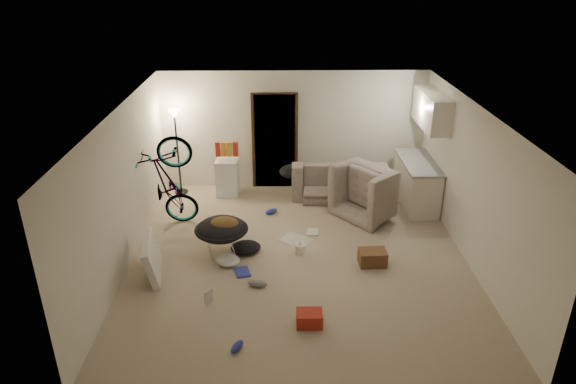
{
  "coord_description": "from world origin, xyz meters",
  "views": [
    {
      "loc": [
        -0.33,
        -7.34,
        4.53
      ],
      "look_at": [
        -0.17,
        0.6,
        0.92
      ],
      "focal_mm": 32.0,
      "sensor_mm": 36.0,
      "label": 1
    }
  ],
  "objects_px": {
    "drink_case_a": "(372,257)",
    "armchair": "(376,194)",
    "sofa": "(338,183)",
    "saucer_chair": "(222,234)",
    "drink_case_b": "(309,318)",
    "tv_box": "(152,258)",
    "floor_lamp": "(176,134)",
    "bicycle": "(171,202)",
    "mini_fridge": "(228,177)",
    "juicer": "(300,248)",
    "kitchen_counter": "(417,184)"
  },
  "relations": [
    {
      "from": "floor_lamp",
      "to": "drink_case_b",
      "type": "xyz_separation_m",
      "value": [
        2.47,
        -4.39,
        -1.21
      ]
    },
    {
      "from": "sofa",
      "to": "bicycle",
      "type": "height_order",
      "value": "bicycle"
    },
    {
      "from": "floor_lamp",
      "to": "bicycle",
      "type": "relative_size",
      "value": 1.0
    },
    {
      "from": "sofa",
      "to": "drink_case_a",
      "type": "bearing_deg",
      "value": 97.76
    },
    {
      "from": "armchair",
      "to": "drink_case_b",
      "type": "height_order",
      "value": "armchair"
    },
    {
      "from": "kitchen_counter",
      "to": "saucer_chair",
      "type": "distance_m",
      "value": 4.15
    },
    {
      "from": "bicycle",
      "to": "floor_lamp",
      "type": "bearing_deg",
      "value": 1.95
    },
    {
      "from": "bicycle",
      "to": "mini_fridge",
      "type": "xyz_separation_m",
      "value": [
        0.91,
        1.37,
        -0.09
      ]
    },
    {
      "from": "tv_box",
      "to": "mini_fridge",
      "type": "bearing_deg",
      "value": 63.69
    },
    {
      "from": "sofa",
      "to": "saucer_chair",
      "type": "distance_m",
      "value": 3.18
    },
    {
      "from": "armchair",
      "to": "bicycle",
      "type": "bearing_deg",
      "value": 58.29
    },
    {
      "from": "armchair",
      "to": "drink_case_a",
      "type": "relative_size",
      "value": 2.65
    },
    {
      "from": "saucer_chair",
      "to": "drink_case_b",
      "type": "relative_size",
      "value": 2.54
    },
    {
      "from": "mini_fridge",
      "to": "saucer_chair",
      "type": "height_order",
      "value": "mini_fridge"
    },
    {
      "from": "juicer",
      "to": "floor_lamp",
      "type": "bearing_deg",
      "value": 133.73
    },
    {
      "from": "saucer_chair",
      "to": "juicer",
      "type": "height_order",
      "value": "saucer_chair"
    },
    {
      "from": "bicycle",
      "to": "drink_case_b",
      "type": "xyz_separation_m",
      "value": [
        2.37,
        -2.92,
        -0.38
      ]
    },
    {
      "from": "kitchen_counter",
      "to": "drink_case_b",
      "type": "height_order",
      "value": "kitchen_counter"
    },
    {
      "from": "bicycle",
      "to": "juicer",
      "type": "distance_m",
      "value": 2.58
    },
    {
      "from": "mini_fridge",
      "to": "saucer_chair",
      "type": "distance_m",
      "value": 2.41
    },
    {
      "from": "drink_case_b",
      "to": "saucer_chair",
      "type": "bearing_deg",
      "value": 125.81
    },
    {
      "from": "mini_fridge",
      "to": "juicer",
      "type": "height_order",
      "value": "mini_fridge"
    },
    {
      "from": "bicycle",
      "to": "drink_case_a",
      "type": "distance_m",
      "value": 3.78
    },
    {
      "from": "bicycle",
      "to": "drink_case_a",
      "type": "xyz_separation_m",
      "value": [
        3.48,
        -1.42,
        -0.35
      ]
    },
    {
      "from": "bicycle",
      "to": "sofa",
      "type": "bearing_deg",
      "value": -70.37
    },
    {
      "from": "drink_case_a",
      "to": "juicer",
      "type": "height_order",
      "value": "drink_case_a"
    },
    {
      "from": "floor_lamp",
      "to": "drink_case_b",
      "type": "height_order",
      "value": "floor_lamp"
    },
    {
      "from": "armchair",
      "to": "tv_box",
      "type": "bearing_deg",
      "value": 80.19
    },
    {
      "from": "sofa",
      "to": "bicycle",
      "type": "relative_size",
      "value": 1.06
    },
    {
      "from": "sofa",
      "to": "drink_case_a",
      "type": "height_order",
      "value": "sofa"
    },
    {
      "from": "kitchen_counter",
      "to": "armchair",
      "type": "bearing_deg",
      "value": -158.03
    },
    {
      "from": "saucer_chair",
      "to": "drink_case_b",
      "type": "distance_m",
      "value": 2.34
    },
    {
      "from": "kitchen_counter",
      "to": "drink_case_b",
      "type": "distance_m",
      "value": 4.44
    },
    {
      "from": "floor_lamp",
      "to": "tv_box",
      "type": "height_order",
      "value": "floor_lamp"
    },
    {
      "from": "saucer_chair",
      "to": "floor_lamp",
      "type": "bearing_deg",
      "value": 114.11
    },
    {
      "from": "tv_box",
      "to": "drink_case_a",
      "type": "relative_size",
      "value": 2.12
    },
    {
      "from": "mini_fridge",
      "to": "drink_case_b",
      "type": "xyz_separation_m",
      "value": [
        1.46,
        -4.29,
        -0.29
      ]
    },
    {
      "from": "drink_case_a",
      "to": "drink_case_b",
      "type": "relative_size",
      "value": 1.24
    },
    {
      "from": "tv_box",
      "to": "drink_case_a",
      "type": "bearing_deg",
      "value": -5.76
    },
    {
      "from": "saucer_chair",
      "to": "juicer",
      "type": "bearing_deg",
      "value": -1.31
    },
    {
      "from": "floor_lamp",
      "to": "sofa",
      "type": "relative_size",
      "value": 0.94
    },
    {
      "from": "armchair",
      "to": "saucer_chair",
      "type": "xyz_separation_m",
      "value": [
        -2.84,
        -1.5,
        -0.0
      ]
    },
    {
      "from": "bicycle",
      "to": "tv_box",
      "type": "bearing_deg",
      "value": 178.06
    },
    {
      "from": "floor_lamp",
      "to": "saucer_chair",
      "type": "relative_size",
      "value": 2.03
    },
    {
      "from": "drink_case_a",
      "to": "armchair",
      "type": "bearing_deg",
      "value": 76.55
    },
    {
      "from": "saucer_chair",
      "to": "tv_box",
      "type": "bearing_deg",
      "value": -148.54
    },
    {
      "from": "saucer_chair",
      "to": "drink_case_a",
      "type": "bearing_deg",
      "value": -9.05
    },
    {
      "from": "armchair",
      "to": "tv_box",
      "type": "distance_m",
      "value": 4.41
    },
    {
      "from": "armchair",
      "to": "drink_case_b",
      "type": "bearing_deg",
      "value": 117.7
    },
    {
      "from": "tv_box",
      "to": "armchair",
      "type": "bearing_deg",
      "value": 19.28
    }
  ]
}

